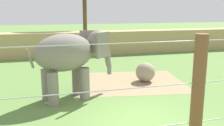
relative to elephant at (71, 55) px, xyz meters
The scene contains 7 objects.
ground_plane 3.99m from the elephant, 54.87° to the right, with size 120.00×120.00×0.00m, color #5B7F3D.
dirt_patch 4.14m from the elephant, 27.92° to the left, with size 5.70×4.47×0.01m, color #937F5B.
embankment_wall 11.01m from the elephant, 79.44° to the left, with size 36.00×1.80×1.99m, color tan.
elephant is the anchor object (origin of this frame).
enrichment_ball 4.63m from the elephant, 21.10° to the left, with size 1.05×1.05×1.05m, color gray.
cable_fence 6.59m from the elephant, 72.34° to the right, with size 12.58×0.27×3.37m.
water_tub 7.88m from the elephant, 88.38° to the left, with size 1.10×1.10×0.35m.
Camera 1 is at (-3.06, -7.74, 3.84)m, focal length 40.00 mm.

